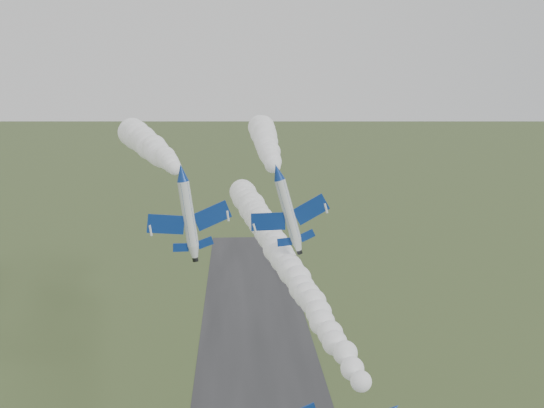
# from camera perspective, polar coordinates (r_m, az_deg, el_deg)

# --- Properties ---
(smoke_trail_jet_lead) EXTENTS (17.53, 68.12, 4.68)m
(smoke_trail_jet_lead) POSITION_cam_1_polar(r_m,az_deg,el_deg) (80.92, 0.71, -4.39)
(smoke_trail_jet_lead) COLOR white
(jet_pair_left) EXTENTS (10.25, 12.11, 3.11)m
(jet_pair_left) POSITION_cam_1_polar(r_m,az_deg,el_deg) (72.74, -8.49, 2.94)
(jet_pair_left) COLOR white
(smoke_trail_jet_pair_left) EXTENTS (17.52, 53.82, 5.58)m
(smoke_trail_jet_pair_left) POSITION_cam_1_polar(r_m,az_deg,el_deg) (101.77, -11.54, 5.45)
(smoke_trail_jet_pair_left) COLOR white
(jet_pair_right) EXTENTS (9.31, 11.61, 3.58)m
(jet_pair_right) POSITION_cam_1_polar(r_m,az_deg,el_deg) (72.81, 0.52, 3.04)
(jet_pair_right) COLOR white
(smoke_trail_jet_pair_right) EXTENTS (5.58, 54.39, 4.98)m
(smoke_trail_jet_pair_right) POSITION_cam_1_polar(r_m,az_deg,el_deg) (102.33, -0.53, 5.85)
(smoke_trail_jet_pair_right) COLOR white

